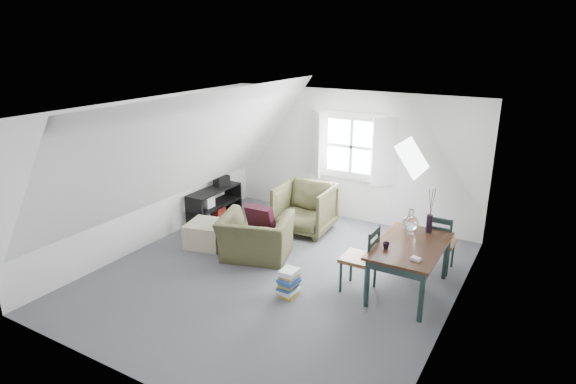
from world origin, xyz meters
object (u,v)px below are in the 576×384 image
Objects in this scene: armchair_near at (256,257)px; dining_table at (410,251)px; dining_chair_near at (361,258)px; armchair_far at (305,231)px; magazine_stack at (289,283)px; media_shelf at (213,207)px; ottoman at (207,234)px; dining_chair_far at (440,241)px.

dining_table is at bearing 166.35° from armchair_near.
dining_table is at bearing 107.29° from dining_chair_near.
armchair_far is at bearing 156.26° from dining_table.
dining_table is at bearing 33.61° from magazine_stack.
dining_table is 1.19× the size of media_shelf.
dining_chair_far reaches higher than ottoman.
armchair_near is 2.90m from dining_chair_far.
media_shelf is 3.20× the size of magazine_stack.
armchair_far is 1.83m from ottoman.
dining_table is at bearing 76.65° from dining_chair_far.
media_shelf is (-1.62, 0.95, 0.28)m from armchair_near.
media_shelf reaches higher than magazine_stack.
dining_table reaches higher than armchair_far.
magazine_stack is at bearing -27.76° from media_shelf.
armchair_near is 1.90m from media_shelf.
armchair_near is at bearing 1.70° from ottoman.
armchair_near is 2.86× the size of magazine_stack.
ottoman is 0.43× the size of dining_table.
dining_chair_far is at bearing -11.16° from armchair_far.
ottoman is 3.82m from dining_chair_far.
ottoman is at bearing -52.17° from media_shelf.
magazine_stack is (-1.39, -0.93, -0.44)m from dining_table.
armchair_near is 1.12× the size of armchair_far.
dining_chair_near is (-0.80, -1.18, 0.03)m from dining_chair_far.
armchair_near is 1.34m from magazine_stack.
dining_chair_far is at bearing 136.71° from dining_chair_near.
magazine_stack is (-0.80, -0.63, -0.31)m from dining_chair_near.
dining_chair_far is at bearing 6.04° from media_shelf.
magazine_stack is at bearing 48.30° from dining_chair_far.
armchair_near is at bearing -100.51° from armchair_far.
dining_chair_far is at bearing 16.23° from ottoman.
armchair_far is 0.67× the size of dining_table.
armchair_far is at bearing -7.91° from dining_chair_far.
media_shelf reaches higher than armchair_near.
armchair_far is 1.86m from media_shelf.
magazine_stack is (1.07, -0.78, 0.19)m from armchair_near.
dining_chair_far is 2.43m from magazine_stack.
dining_chair_far is (3.66, 1.07, 0.27)m from ottoman.
dining_chair_far is (0.21, 0.89, -0.16)m from dining_table.
media_shelf is at bearing 173.24° from dining_table.
dining_table is at bearing -6.19° from media_shelf.
dining_chair_near is (1.87, -0.15, 0.51)m from armchair_near.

